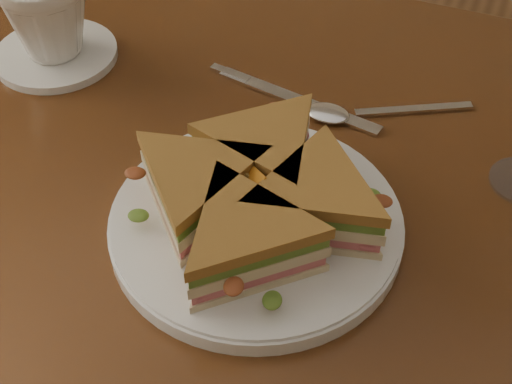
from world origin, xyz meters
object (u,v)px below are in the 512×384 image
(sandwich_wedges, at_px, (256,196))
(saucer, at_px, (56,54))
(table, at_px, (248,248))
(spoon, at_px, (349,113))
(plate, at_px, (256,224))
(knife, at_px, (286,96))
(coffee_cup, at_px, (47,15))

(sandwich_wedges, xyz_separation_m, saucer, (-0.32, 0.16, -0.04))
(table, relative_size, spoon, 7.16)
(plate, distance_m, sandwich_wedges, 0.04)
(sandwich_wedges, bearing_deg, knife, 102.15)
(spoon, height_order, knife, spoon)
(spoon, distance_m, knife, 0.07)
(plate, xyz_separation_m, spoon, (0.03, 0.19, -0.00))
(plate, height_order, knife, plate)
(table, xyz_separation_m, coffee_cup, (-0.29, 0.11, 0.16))
(coffee_cup, bearing_deg, saucer, 0.00)
(sandwich_wedges, bearing_deg, table, 120.71)
(table, xyz_separation_m, knife, (-0.01, 0.14, 0.10))
(sandwich_wedges, bearing_deg, plate, -33.69)
(coffee_cup, bearing_deg, knife, 19.21)
(spoon, bearing_deg, saucer, 156.31)
(plate, distance_m, spoon, 0.19)
(spoon, xyz_separation_m, knife, (-0.07, 0.00, -0.00))
(sandwich_wedges, height_order, saucer, sandwich_wedges)
(table, relative_size, plate, 4.47)
(table, bearing_deg, coffee_cup, 159.09)
(coffee_cup, bearing_deg, sandwich_wedges, -13.91)
(knife, xyz_separation_m, saucer, (-0.28, -0.03, 0.00))
(table, xyz_separation_m, sandwich_wedges, (0.03, -0.05, 0.14))
(saucer, bearing_deg, knife, 6.23)
(knife, bearing_deg, table, -75.40)
(plate, relative_size, saucer, 1.86)
(sandwich_wedges, height_order, coffee_cup, coffee_cup)
(table, distance_m, spoon, 0.18)
(knife, height_order, coffee_cup, coffee_cup)
(plate, bearing_deg, saucer, 153.10)
(sandwich_wedges, xyz_separation_m, spoon, (0.03, 0.19, -0.04))
(plate, xyz_separation_m, saucer, (-0.32, 0.16, -0.00))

